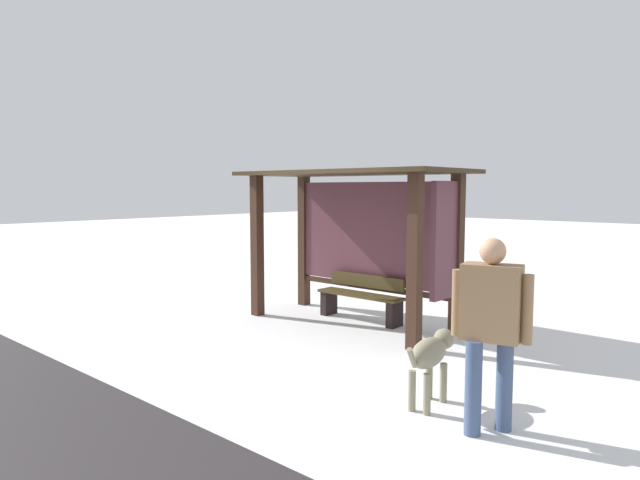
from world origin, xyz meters
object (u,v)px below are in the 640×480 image
(bench_left_inside, at_px, (361,298))
(person_walking, at_px, (491,319))
(bus_shelter, at_px, (365,218))
(dog, at_px, (431,355))

(bench_left_inside, distance_m, person_walking, 4.22)
(bus_shelter, distance_m, dog, 3.56)
(bus_shelter, relative_size, dog, 3.93)
(person_walking, bearing_deg, dog, 162.61)
(bench_left_inside, bearing_deg, bus_shelter, -30.84)
(bench_left_inside, xyz_separation_m, dog, (2.62, -2.33, 0.14))
(bus_shelter, height_order, person_walking, bus_shelter)
(bus_shelter, height_order, bench_left_inside, bus_shelter)
(bench_left_inside, relative_size, person_walking, 0.90)
(person_walking, bearing_deg, bus_shelter, 142.15)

